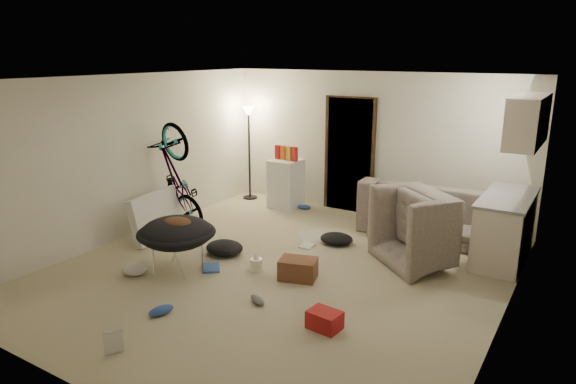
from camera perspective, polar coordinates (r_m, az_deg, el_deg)
The scene contains 38 objects.
floor at distance 6.91m, azimuth -0.92°, elevation -8.80°, with size 5.50×6.00×0.02m, color #B5AC8B.
ceiling at distance 6.32m, azimuth -1.02°, elevation 12.57°, with size 5.50×6.00×0.02m, color white.
wall_back at distance 9.12m, azimuth 9.34°, elevation 5.23°, with size 5.50×0.02×2.50m, color silver.
wall_front at distance 4.40m, azimuth -22.82°, elevation -6.73°, with size 5.50×0.02×2.50m, color silver.
wall_left at distance 8.29m, azimuth -17.28°, elevation 3.74°, with size 0.02×6.00×2.50m, color silver.
wall_right at distance 5.57m, azimuth 23.71°, elevation -2.31°, with size 0.02×6.00×2.50m, color silver.
doorway at distance 9.29m, azimuth 6.91°, elevation 4.06°, with size 0.85×0.10×2.04m, color black.
door_trim at distance 9.26m, azimuth 6.83°, elevation 4.03°, with size 0.97×0.04×2.10m, color #372613.
floor_lamp at distance 9.97m, azimuth -4.37°, elevation 6.56°, with size 0.28×0.28×1.81m.
kitchen_counter at distance 7.74m, azimuth 22.93°, elevation -3.79°, with size 0.60×1.50×0.88m, color white.
counter_top at distance 7.61m, azimuth 23.28°, elevation -0.51°, with size 0.64×1.54×0.04m, color gray.
kitchen_uppers at distance 7.40m, azimuth 25.13°, elevation 7.19°, with size 0.38×1.40×0.65m, color white.
sofa at distance 8.43m, azimuth 15.40°, elevation -2.53°, with size 2.13×0.83×0.62m, color #353C36.
armchair at distance 7.36m, azimuth 16.16°, elevation -4.63°, with size 1.17×1.02×0.76m, color #353C36.
bicycle at distance 8.50m, azimuth -12.09°, elevation -1.00°, with size 0.63×1.81×0.95m, color black.
book_asset at distance 5.44m, azimuth -19.67°, elevation -16.65°, with size 0.18×0.25×0.02m, color #A41819.
mini_fridge at distance 9.56m, azimuth -0.24°, elevation 0.96°, with size 0.52×0.52×0.89m, color white.
snack_box_0 at distance 9.53m, azimuth -1.12°, elevation 4.33°, with size 0.10×0.07×0.30m, color #A41819.
snack_box_1 at distance 9.47m, azimuth -0.51°, elevation 4.26°, with size 0.10×0.07×0.30m, color #C55118.
snack_box_2 at distance 9.40m, azimuth 0.11°, elevation 4.18°, with size 0.10×0.07×0.30m, color gold.
snack_box_3 at distance 9.34m, azimuth 0.74°, elevation 4.11°, with size 0.10×0.07×0.30m, color #A41819.
saucer_chair at distance 6.91m, azimuth -12.25°, elevation -5.19°, with size 1.03×1.03×0.73m.
hoodie at distance 6.79m, azimuth -12.21°, elevation -3.72°, with size 0.48×0.40×0.22m, color #472B18.
sofa_drape at distance 8.66m, azimuth 9.49°, elevation -0.12°, with size 0.56×0.46×0.28m, color black.
tv_box at distance 8.22m, azimuth -14.29°, elevation -2.52°, with size 0.13×1.10×0.73m, color silver.
drink_case_a at distance 6.63m, azimuth 1.12°, elevation -8.54°, with size 0.46×0.33×0.26m, color brown.
drink_case_b at distance 5.55m, azimuth 4.09°, elevation -13.99°, with size 0.34×0.25×0.19m, color #A41819.
juicer at distance 6.88m, azimuth -3.55°, elevation -7.96°, with size 0.17×0.17×0.24m.
newspaper at distance 8.14m, azimuth 2.77°, elevation -4.90°, with size 0.41×0.54×0.01m, color #BBB7AD.
book_blue at distance 7.03m, azimuth -8.52°, elevation -8.33°, with size 0.22×0.30×0.03m, color #2B4B9C.
book_white at distance 7.72m, azimuth 2.13°, elevation -5.99°, with size 0.19×0.24×0.02m, color silver.
shoe_0 at distance 9.47m, azimuth 1.82°, elevation -1.69°, with size 0.25×0.10×0.09m, color #2B4B9C.
shoe_1 at distance 8.72m, azimuth 10.25°, elevation -3.42°, with size 0.27×0.11×0.10m, color slate.
shoe_2 at distance 5.97m, azimuth -13.94°, elevation -12.66°, with size 0.29×0.12×0.11m, color #2B4B9C.
shoe_3 at distance 6.06m, azimuth -3.41°, elevation -11.86°, with size 0.26×0.10×0.09m, color slate.
clothes_lump_a at distance 7.48m, azimuth -7.07°, elevation -6.15°, with size 0.57×0.48×0.18m, color black.
clothes_lump_b at distance 7.84m, azimuth 5.41°, elevation -5.18°, with size 0.50×0.44×0.15m, color black.
clothes_lump_c at distance 7.09m, azimuth -16.62°, elevation -8.22°, with size 0.37×0.32×0.12m, color silver.
Camera 1 is at (3.41, -5.31, 2.81)m, focal length 32.00 mm.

